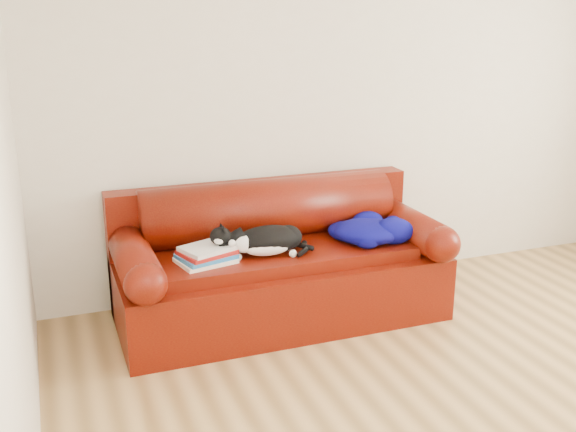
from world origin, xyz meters
name	(u,v)px	position (x,y,z in m)	size (l,w,h in m)	color
ground	(516,415)	(0.00, 0.00, 0.00)	(4.50, 4.50, 0.00)	brown
room_shell	(574,79)	(0.12, 0.02, 1.67)	(4.52, 4.02, 2.61)	beige
sofa_base	(280,284)	(-0.72, 1.49, 0.24)	(2.10, 0.90, 0.50)	#3F0402
sofa_back	(268,229)	(-0.72, 1.74, 0.54)	(2.10, 1.01, 0.88)	#3F0402
book_stack	(207,254)	(-1.24, 1.38, 0.55)	(0.37, 0.32, 0.10)	white
cat	(268,241)	(-0.85, 1.38, 0.59)	(0.62, 0.24, 0.23)	black
blanket	(369,230)	(-0.13, 1.40, 0.57)	(0.55, 0.49, 0.17)	#02074B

